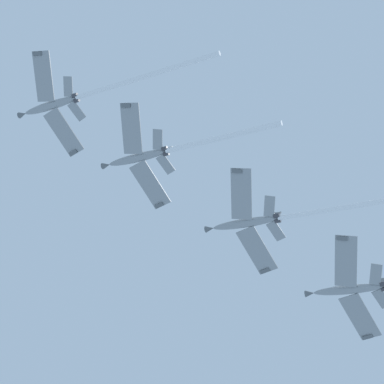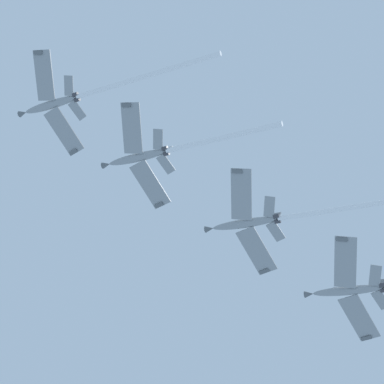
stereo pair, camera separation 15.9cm
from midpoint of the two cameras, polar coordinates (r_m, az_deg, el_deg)
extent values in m
ellipsoid|color=gray|center=(106.42, -14.29, 8.67)|extent=(9.88, 8.89, 5.52)
cone|color=#595E60|center=(110.47, -16.99, 7.73)|extent=(2.24, 2.17, 1.69)
ellipsoid|color=black|center=(108.15, -14.98, 8.43)|extent=(2.87, 2.68, 1.83)
cube|color=gray|center=(105.95, -14.97, 11.47)|extent=(7.15, 9.58, 1.46)
cube|color=#595E60|center=(106.11, -15.57, 13.61)|extent=(1.86, 1.41, 0.75)
cube|color=gray|center=(106.07, -13.02, 6.07)|extent=(9.34, 7.98, 1.46)
cube|color=#595E60|center=(106.33, -12.12, 4.04)|extent=(1.56, 1.82, 0.75)
cube|color=gray|center=(103.59, -12.57, 10.59)|extent=(3.01, 3.99, 0.79)
cube|color=gray|center=(103.64, -11.72, 8.21)|extent=(3.98, 3.35, 0.79)
cube|color=#595E60|center=(104.87, -11.83, 9.51)|extent=(2.56, 2.26, 3.47)
cylinder|color=#38383D|center=(103.06, -11.90, 9.74)|extent=(1.44, 1.40, 1.10)
cylinder|color=#38383D|center=(103.07, -11.73, 9.27)|extent=(1.44, 1.40, 1.10)
cylinder|color=white|center=(96.05, -4.93, 11.73)|extent=(20.59, 18.05, 10.72)
ellipsoid|color=gray|center=(99.62, -5.65, 3.54)|extent=(9.87, 8.88, 5.58)
cone|color=#595E60|center=(103.05, -8.82, 2.77)|extent=(2.24, 2.17, 1.69)
ellipsoid|color=black|center=(101.17, -6.52, 3.39)|extent=(2.87, 2.68, 1.85)
cube|color=gray|center=(98.52, -6.24, 6.52)|extent=(7.15, 9.58, 1.48)
cube|color=#595E60|center=(98.18, -6.82, 8.84)|extent=(1.85, 1.41, 0.76)
cube|color=gray|center=(100.05, -4.35, 0.77)|extent=(9.34, 7.97, 1.48)
cube|color=#595E60|center=(100.90, -3.46, -1.35)|extent=(1.56, 1.81, 0.76)
cube|color=gray|center=(96.97, -3.55, 5.41)|extent=(3.01, 3.99, 0.80)
cube|color=gray|center=(97.64, -2.74, 2.88)|extent=(3.98, 3.34, 0.80)
cube|color=#595E60|center=(98.60, -2.93, 4.33)|extent=(2.57, 2.27, 3.48)
cylinder|color=#38383D|center=(96.77, -2.84, 4.48)|extent=(1.45, 1.40, 1.11)
cylinder|color=#38383D|center=(96.90, -2.68, 3.97)|extent=(1.45, 1.40, 1.11)
cylinder|color=white|center=(92.62, 3.02, 5.57)|extent=(15.56, 13.70, 8.36)
ellipsoid|color=gray|center=(96.84, 5.40, -3.23)|extent=(10.01, 8.79, 5.37)
cone|color=#595E60|center=(99.16, 1.76, -3.80)|extent=(2.24, 2.15, 1.67)
ellipsoid|color=black|center=(98.06, 4.33, -3.28)|extent=(2.89, 2.66, 1.80)
cube|color=gray|center=(94.99, 5.04, -0.24)|extent=(7.06, 9.60, 1.41)
cube|color=#595E60|center=(94.03, 4.59, 2.14)|extent=(1.86, 1.39, 0.73)
cube|color=gray|center=(98.28, 6.60, -6.01)|extent=(9.32, 8.07, 1.41)
cube|color=#595E60|center=(99.84, 7.36, -8.08)|extent=(1.58, 1.81, 0.73)
cube|color=gray|center=(94.70, 7.89, -1.51)|extent=(2.97, 3.99, 0.76)
cube|color=gray|center=(96.13, 8.54, -4.02)|extent=(3.98, 3.38, 0.76)
cube|color=#595E60|center=(96.72, 8.27, -2.49)|extent=(2.57, 2.21, 3.45)
cylinder|color=#38383D|center=(94.94, 8.60, -2.47)|extent=(1.44, 1.39, 1.09)
cylinder|color=#38383D|center=(95.23, 8.73, -2.97)|extent=(1.44, 1.39, 1.09)
cylinder|color=white|center=(92.60, 16.17, -1.48)|extent=(18.72, 15.97, 9.31)
ellipsoid|color=gray|center=(99.23, 15.63, -9.71)|extent=(9.83, 8.84, 5.76)
cone|color=#595E60|center=(100.78, 11.87, -10.21)|extent=(2.25, 2.17, 1.71)
ellipsoid|color=black|center=(100.19, 14.49, -9.71)|extent=(2.87, 2.68, 1.88)
cube|color=gray|center=(96.70, 15.41, -6.96)|extent=(7.13, 9.57, 1.53)
cube|color=#595E60|center=(95.14, 15.06, -4.71)|extent=(1.84, 1.40, 0.79)
cube|color=gray|center=(101.50, 16.73, -12.26)|extent=(9.33, 7.96, 1.53)
cube|color=#595E60|center=(103.64, 17.39, -14.12)|extent=(1.56, 1.81, 0.79)
cube|color=gray|center=(97.34, 18.23, -8.14)|extent=(3.00, 3.99, 0.82)
cube|color=gray|center=(99.42, 18.76, -10.44)|extent=(3.98, 3.34, 0.82)
cube|color=#595E60|center=(99.62, 18.44, -8.93)|extent=(2.59, 2.28, 3.50)
cylinder|color=#38383D|center=(97.95, 18.90, -9.03)|extent=(1.45, 1.41, 1.12)
cylinder|color=#38383D|center=(98.36, 19.01, -9.49)|extent=(1.45, 1.41, 1.12)
camera|label=1|loc=(0.08, 89.95, -0.19)|focal=52.02mm
camera|label=2|loc=(0.08, -90.05, 0.19)|focal=52.02mm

